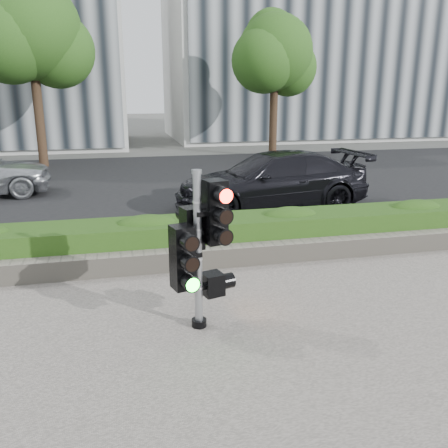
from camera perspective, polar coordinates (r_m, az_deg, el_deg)
The scene contains 11 objects.
ground at distance 6.60m, azimuth 3.24°, elevation -10.96°, with size 120.00×120.00×0.00m, color #51514C.
sidewalk at distance 4.63m, azimuth 12.63°, elevation -24.24°, with size 16.00×11.00×0.03m, color #9E9389.
road at distance 16.02m, azimuth -6.71°, elevation 5.02°, with size 60.00×13.00×0.02m, color black.
curb at distance 9.42m, azimuth -2.05°, elevation -2.21°, with size 60.00×0.25×0.12m, color gray.
stone_wall at distance 8.22m, azimuth -0.41°, elevation -3.90°, with size 12.00×0.32×0.34m, color gray.
hedge at distance 8.77m, azimuth -1.33°, elevation -1.46°, with size 12.00×1.00×0.68m, color #4D7D26.
building_right at distance 33.31m, azimuth 10.18°, elevation 20.76°, with size 18.00×10.00×12.00m, color #B7B7B2.
tree_left at distance 20.52m, azimuth -22.28°, elevation 20.48°, with size 4.61×4.03×7.34m.
tree_right at distance 22.44m, azimuth 6.08°, elevation 19.55°, with size 4.10×3.58×6.53m.
traffic_signal at distance 5.87m, azimuth -3.05°, elevation -2.21°, with size 0.74×0.62×2.04m.
car_dark at distance 12.24m, azimuth 5.76°, elevation 5.22°, with size 2.03×4.99×1.45m, color black.
Camera 1 is at (-1.67, -5.66, 2.97)m, focal length 38.00 mm.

